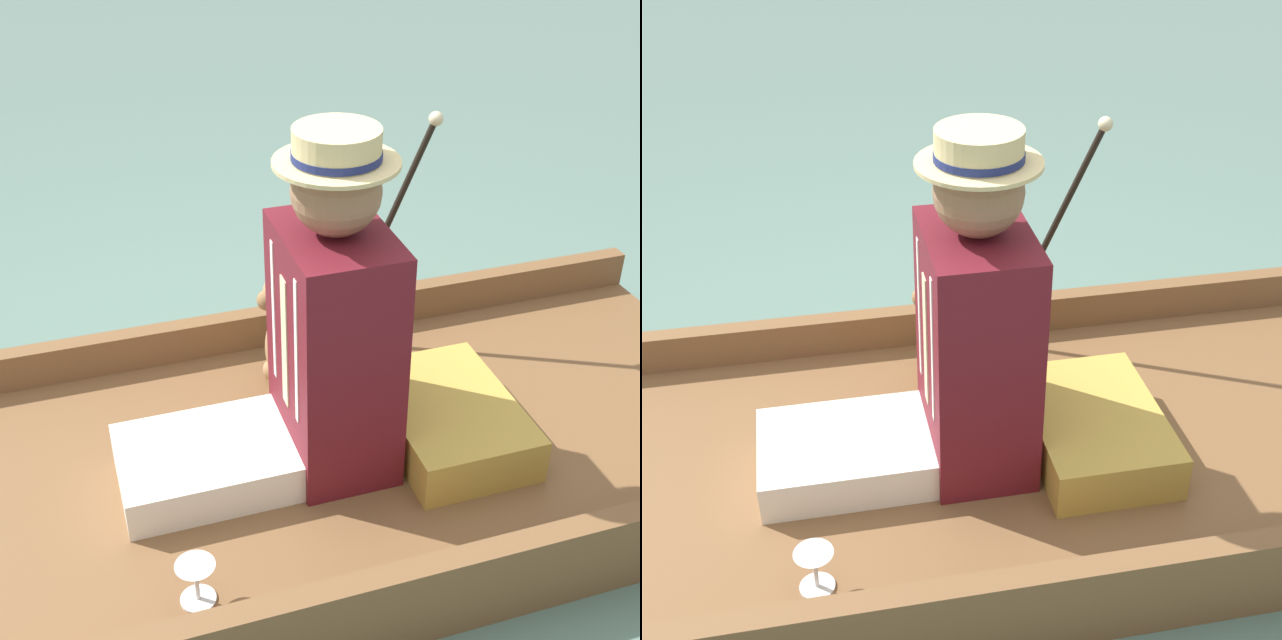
{
  "view_description": "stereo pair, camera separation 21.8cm",
  "coord_description": "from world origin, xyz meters",
  "views": [
    {
      "loc": [
        -1.78,
        0.48,
        1.7
      ],
      "look_at": [
        -0.02,
        -0.09,
        0.53
      ],
      "focal_mm": 50.0,
      "sensor_mm": 36.0,
      "label": 1
    },
    {
      "loc": [
        -1.83,
        0.27,
        1.7
      ],
      "look_at": [
        -0.02,
        -0.09,
        0.53
      ],
      "focal_mm": 50.0,
      "sensor_mm": 36.0,
      "label": 2
    }
  ],
  "objects": [
    {
      "name": "wine_glass",
      "position": [
        -0.4,
        0.32,
        0.18
      ],
      "size": [
        0.09,
        0.09,
        0.11
      ],
      "color": "silver",
      "rests_on": "punt_boat"
    },
    {
      "name": "punt_boat",
      "position": [
        0.0,
        0.0,
        0.06
      ],
      "size": [
        1.19,
        2.81,
        0.22
      ],
      "color": "brown",
      "rests_on": "ground_plane"
    },
    {
      "name": "seat_cushion",
      "position": [
        -0.06,
        -0.45,
        0.17
      ],
      "size": [
        0.49,
        0.34,
        0.13
      ],
      "color": "#B7933D",
      "rests_on": "punt_boat"
    },
    {
      "name": "walking_cane",
      "position": [
        0.5,
        -0.49,
        0.54
      ],
      "size": [
        0.04,
        0.34,
        0.74
      ],
      "color": "black",
      "rests_on": "punt_boat"
    },
    {
      "name": "ground_plane",
      "position": [
        0.0,
        0.0,
        0.0
      ],
      "size": [
        16.0,
        16.0,
        0.0
      ],
      "primitive_type": "plane",
      "color": "slate"
    },
    {
      "name": "seated_person",
      "position": [
        -0.02,
        -0.07,
        0.46
      ],
      "size": [
        0.36,
        0.72,
        0.92
      ],
      "rotation": [
        0.0,
        0.0,
        0.2
      ],
      "color": "white",
      "rests_on": "punt_boat"
    },
    {
      "name": "teddy_bear",
      "position": [
        0.31,
        -0.1,
        0.3
      ],
      "size": [
        0.29,
        0.17,
        0.41
      ],
      "color": "#9E754C",
      "rests_on": "punt_boat"
    }
  ]
}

